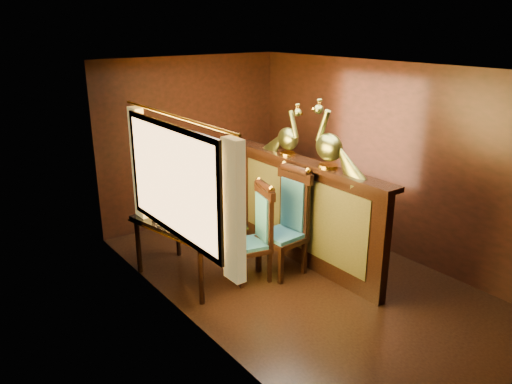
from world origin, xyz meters
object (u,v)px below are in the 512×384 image
at_px(chair_right, 259,229).
at_px(peacock_right, 288,129).
at_px(dining_table, 187,226).
at_px(chair_left, 290,217).
at_px(peacock_left, 330,135).

xyz_separation_m(chair_right, peacock_right, (0.69, 0.30, 1.06)).
bearing_deg(dining_table, chair_left, -39.58).
relative_size(chair_left, peacock_right, 2.03).
xyz_separation_m(dining_table, chair_right, (0.69, -0.50, -0.05)).
bearing_deg(peacock_right, chair_left, -125.92).
bearing_deg(dining_table, chair_right, -47.63).
bearing_deg(peacock_left, chair_right, 148.72).
height_order(dining_table, peacock_left, peacock_left).
bearing_deg(chair_right, dining_table, 158.40).
bearing_deg(peacock_right, dining_table, 171.97).
relative_size(dining_table, peacock_left, 1.81).
height_order(dining_table, peacock_right, peacock_right).
distance_m(peacock_left, peacock_right, 0.72).
height_order(chair_left, peacock_left, peacock_left).
height_order(dining_table, chair_left, chair_left).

